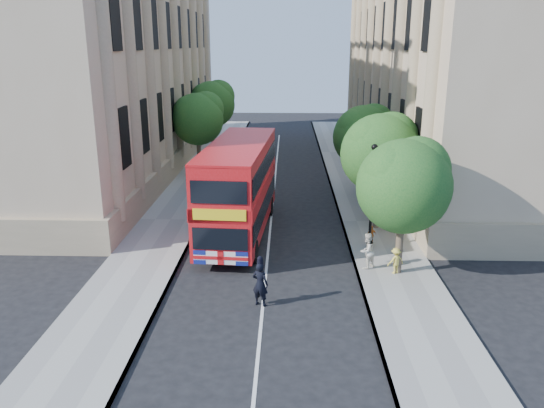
# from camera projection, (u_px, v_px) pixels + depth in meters

# --- Properties ---
(ground) EXTENTS (120.00, 120.00, 0.00)m
(ground) POSITION_uv_depth(u_px,v_px,m) (263.00, 305.00, 20.66)
(ground) COLOR black
(ground) RESTS_ON ground
(pavement_right) EXTENTS (3.50, 80.00, 0.12)m
(pavement_right) POSITION_uv_depth(u_px,v_px,m) (372.00, 222.00, 30.05)
(pavement_right) COLOR gray
(pavement_right) RESTS_ON ground
(pavement_left) EXTENTS (3.50, 80.00, 0.12)m
(pavement_left) POSITION_uv_depth(u_px,v_px,m) (171.00, 220.00, 30.37)
(pavement_left) COLOR gray
(pavement_left) RESTS_ON ground
(building_right) EXTENTS (12.00, 38.00, 18.00)m
(building_right) POSITION_uv_depth(u_px,v_px,m) (456.00, 54.00, 40.63)
(building_right) COLOR tan
(building_right) RESTS_ON ground
(building_left) EXTENTS (12.00, 38.00, 18.00)m
(building_left) POSITION_uv_depth(u_px,v_px,m) (100.00, 54.00, 41.39)
(building_left) COLOR tan
(building_left) RESTS_ON ground
(tree_right_near) EXTENTS (4.00, 4.00, 6.08)m
(tree_right_near) POSITION_uv_depth(u_px,v_px,m) (405.00, 181.00, 22.17)
(tree_right_near) COLOR #473828
(tree_right_near) RESTS_ON ground
(tree_right_mid) EXTENTS (4.20, 4.20, 6.37)m
(tree_right_mid) POSITION_uv_depth(u_px,v_px,m) (381.00, 149.00, 27.85)
(tree_right_mid) COLOR #473828
(tree_right_mid) RESTS_ON ground
(tree_right_far) EXTENTS (4.00, 4.00, 6.15)m
(tree_right_far) POSITION_uv_depth(u_px,v_px,m) (365.00, 133.00, 33.63)
(tree_right_far) COLOR #473828
(tree_right_far) RESTS_ON ground
(tree_left_far) EXTENTS (4.00, 4.00, 6.30)m
(tree_left_far) POSITION_uv_depth(u_px,v_px,m) (198.00, 116.00, 40.62)
(tree_left_far) COLOR #473828
(tree_left_far) RESTS_ON ground
(tree_left_back) EXTENTS (4.20, 4.20, 6.65)m
(tree_left_back) POSITION_uv_depth(u_px,v_px,m) (212.00, 102.00, 48.19)
(tree_left_back) COLOR #473828
(tree_left_back) RESTS_ON ground
(lamp_post) EXTENTS (0.32, 0.32, 5.16)m
(lamp_post) POSITION_uv_depth(u_px,v_px,m) (372.00, 201.00, 25.54)
(lamp_post) COLOR black
(lamp_post) RESTS_ON pavement_right
(double_decker_bus) EXTENTS (3.50, 10.64, 4.84)m
(double_decker_bus) POSITION_uv_depth(u_px,v_px,m) (239.00, 186.00, 27.50)
(double_decker_bus) COLOR #B90C10
(double_decker_bus) RESTS_ON ground
(box_van) EXTENTS (2.20, 5.10, 2.88)m
(box_van) POSITION_uv_depth(u_px,v_px,m) (230.00, 174.00, 35.52)
(box_van) COLOR black
(box_van) RESTS_ON ground
(police_constable) EXTENTS (0.77, 0.66, 1.79)m
(police_constable) POSITION_uv_depth(u_px,v_px,m) (260.00, 284.00, 20.39)
(police_constable) COLOR black
(police_constable) RESTS_ON ground
(woman_pedestrian) EXTENTS (1.01, 0.99, 1.63)m
(woman_pedestrian) POSITION_uv_depth(u_px,v_px,m) (367.00, 251.00, 23.56)
(woman_pedestrian) COLOR silver
(woman_pedestrian) RESTS_ON pavement_right
(child_a) EXTENTS (0.62, 0.47, 0.99)m
(child_a) POSITION_uv_depth(u_px,v_px,m) (371.00, 235.00, 26.44)
(child_a) COLOR #C76723
(child_a) RESTS_ON pavement_right
(child_b) EXTENTS (0.86, 0.68, 1.18)m
(child_b) POSITION_uv_depth(u_px,v_px,m) (396.00, 261.00, 23.07)
(child_b) COLOR gold
(child_b) RESTS_ON pavement_right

